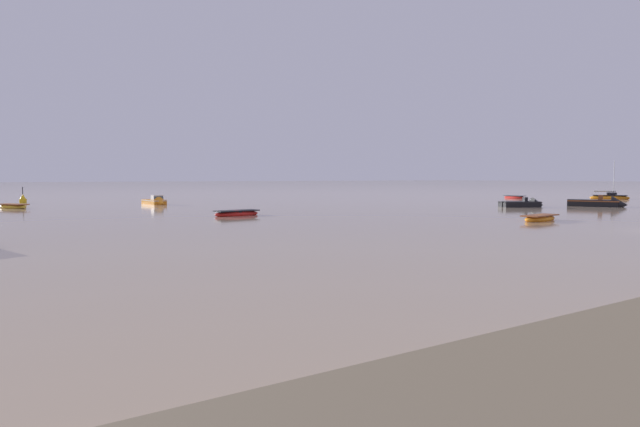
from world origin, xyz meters
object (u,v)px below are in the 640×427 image
at_px(sailboat_moored_0, 610,197).
at_px(rowboat_moored_3, 514,197).
at_px(rowboat_moored_0, 237,214).
at_px(motorboat_moored_5, 602,204).
at_px(channel_buoy, 23,200).
at_px(rowboat_moored_2, 540,218).
at_px(motorboat_moored_4, 156,202).
at_px(rowboat_moored_4, 13,206).
at_px(motorboat_moored_3, 526,205).

relative_size(sailboat_moored_0, rowboat_moored_3, 1.52).
relative_size(rowboat_moored_0, motorboat_moored_5, 0.68).
bearing_deg(channel_buoy, rowboat_moored_2, -60.24).
relative_size(rowboat_moored_2, motorboat_moored_5, 0.66).
distance_m(rowboat_moored_3, motorboat_moored_4, 56.28).
bearing_deg(rowboat_moored_2, rowboat_moored_0, 124.92).
bearing_deg(motorboat_moored_4, rowboat_moored_3, 70.23).
distance_m(motorboat_moored_4, rowboat_moored_4, 15.81).
height_order(motorboat_moored_3, rowboat_moored_4, motorboat_moored_3).
xyz_separation_m(rowboat_moored_2, motorboat_moored_4, (-18.14, 42.17, 0.09)).
xyz_separation_m(rowboat_moored_2, motorboat_moored_5, (24.25, 8.58, 0.12)).
xyz_separation_m(motorboat_moored_3, rowboat_moored_4, (-50.03, 29.85, -0.06)).
height_order(rowboat_moored_0, rowboat_moored_3, rowboat_moored_0).
height_order(motorboat_moored_3, motorboat_moored_4, motorboat_moored_4).
height_order(motorboat_moored_3, motorboat_moored_5, motorboat_moored_5).
xyz_separation_m(sailboat_moored_0, motorboat_moored_4, (-64.75, 22.34, -0.00)).
relative_size(sailboat_moored_0, rowboat_moored_4, 1.42).
height_order(rowboat_moored_0, motorboat_moored_4, motorboat_moored_4).
bearing_deg(rowboat_moored_3, motorboat_moored_3, 134.65).
distance_m(motorboat_moored_4, channel_buoy, 19.49).
height_order(rowboat_moored_4, channel_buoy, channel_buoy).
xyz_separation_m(motorboat_moored_3, channel_buoy, (-48.07, 42.94, 0.21)).
height_order(rowboat_moored_0, channel_buoy, channel_buoy).
bearing_deg(rowboat_moored_2, rowboat_moored_4, 119.22).
bearing_deg(motorboat_moored_5, motorboat_moored_3, -144.16).
bearing_deg(sailboat_moored_0, motorboat_moored_3, -111.53).
height_order(rowboat_moored_2, channel_buoy, channel_buoy).
bearing_deg(motorboat_moored_3, rowboat_moored_2, -117.67).
bearing_deg(rowboat_moored_0, motorboat_moored_4, 84.65).
height_order(sailboat_moored_0, motorboat_moored_4, sailboat_moored_0).
bearing_deg(rowboat_moored_2, channel_buoy, 110.58).
distance_m(rowboat_moored_2, motorboat_moored_5, 25.72).
bearing_deg(motorboat_moored_3, rowboat_moored_0, -165.64).
relative_size(sailboat_moored_0, motorboat_moored_5, 0.96).
bearing_deg(rowboat_moored_4, rowboat_moored_3, 51.16).
bearing_deg(motorboat_moored_5, rowboat_moored_4, -146.35).
bearing_deg(sailboat_moored_0, rowboat_moored_0, -122.96).
bearing_deg(motorboat_moored_3, motorboat_moored_5, -4.80).
relative_size(rowboat_moored_3, motorboat_moored_5, 0.63).
relative_size(rowboat_moored_3, rowboat_moored_4, 0.94).
xyz_separation_m(rowboat_moored_3, rowboat_moored_4, (-70.78, 12.64, 0.01)).
distance_m(sailboat_moored_0, motorboat_moored_5, 25.04).
height_order(rowboat_moored_3, motorboat_moored_5, motorboat_moored_5).
bearing_deg(motorboat_moored_5, sailboat_moored_0, 90.84).
height_order(rowboat_moored_3, motorboat_moored_3, motorboat_moored_3).
height_order(sailboat_moored_0, rowboat_moored_4, sailboat_moored_0).
bearing_deg(motorboat_moored_4, sailboat_moored_0, 63.51).
distance_m(rowboat_moored_3, motorboat_moored_5, 24.99).
distance_m(sailboat_moored_0, channel_buoy, 86.47).
bearing_deg(motorboat_moored_4, rowboat_moored_2, 15.82).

